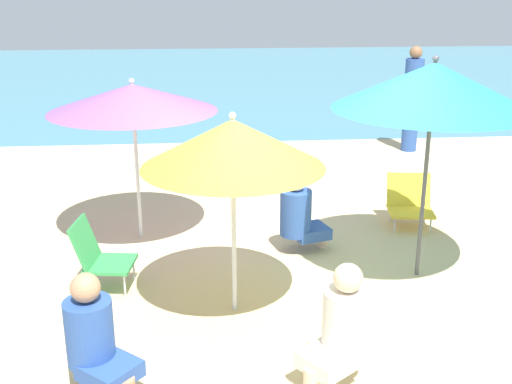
{
  "coord_description": "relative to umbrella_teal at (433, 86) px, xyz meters",
  "views": [
    {
      "loc": [
        -0.77,
        -5.15,
        2.78
      ],
      "look_at": [
        -0.25,
        0.99,
        0.7
      ],
      "focal_mm": 44.4,
      "sensor_mm": 36.0,
      "label": 1
    }
  ],
  "objects": [
    {
      "name": "person_b",
      "position": [
        -1.08,
        0.65,
        -1.44
      ],
      "size": [
        0.56,
        0.43,
        0.89
      ],
      "rotation": [
        0.0,
        0.0,
        0.31
      ],
      "color": "#2D519E",
      "rests_on": "ground_plane"
    },
    {
      "name": "person_d",
      "position": [
        1.41,
        4.68,
        -0.98
      ],
      "size": [
        0.3,
        0.3,
        1.75
      ],
      "rotation": [
        0.0,
        0.0,
        0.72
      ],
      "color": "#2D519E",
      "rests_on": "ground_plane"
    },
    {
      "name": "umbrella_teal",
      "position": [
        0.0,
        0.0,
        0.0
      ],
      "size": [
        1.82,
        1.82,
        2.14
      ],
      "color": "#4C4C51",
      "rests_on": "ground_plane"
    },
    {
      "name": "beach_chair_c",
      "position": [
        0.34,
        1.34,
        -1.58
      ],
      "size": [
        0.58,
        0.59,
        0.59
      ],
      "rotation": [
        0.0,
        0.0,
        -1.71
      ],
      "color": "gold",
      "rests_on": "ground_plane"
    },
    {
      "name": "ground_plane",
      "position": [
        -1.3,
        -0.38,
        -1.87
      ],
      "size": [
        40.0,
        40.0,
        0.0
      ],
      "primitive_type": "plane",
      "color": "#D3BC8C"
    },
    {
      "name": "umbrella_purple",
      "position": [
        -2.81,
        1.21,
        -0.28
      ],
      "size": [
        1.8,
        1.8,
        1.79
      ],
      "color": "silver",
      "rests_on": "ground_plane"
    },
    {
      "name": "sea_water",
      "position": [
        -1.3,
        13.5,
        -1.86
      ],
      "size": [
        40.0,
        16.0,
        0.01
      ],
      "primitive_type": "cube",
      "color": "teal",
      "rests_on": "ground_plane"
    },
    {
      "name": "beach_chair_b",
      "position": [
        -3.08,
        -0.03,
        -1.51
      ],
      "size": [
        0.57,
        0.51,
        0.67
      ],
      "rotation": [
        0.0,
        0.0,
        -0.14
      ],
      "color": "#33934C",
      "rests_on": "ground_plane"
    },
    {
      "name": "person_c",
      "position": [
        -2.86,
        -1.64,
        -1.42
      ],
      "size": [
        0.55,
        0.53,
        0.91
      ],
      "rotation": [
        0.0,
        0.0,
        5.57
      ],
      "color": "#2D519E",
      "rests_on": "ground_plane"
    },
    {
      "name": "umbrella_yellow",
      "position": [
        -1.83,
        -0.54,
        -0.36
      ],
      "size": [
        1.53,
        1.53,
        1.77
      ],
      "color": "silver",
      "rests_on": "ground_plane"
    },
    {
      "name": "person_a",
      "position": [
        -1.13,
        -1.65,
        -1.42
      ],
      "size": [
        0.56,
        0.52,
        0.91
      ],
      "rotation": [
        0.0,
        0.0,
        3.79
      ],
      "color": "silver",
      "rests_on": "ground_plane"
    }
  ]
}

